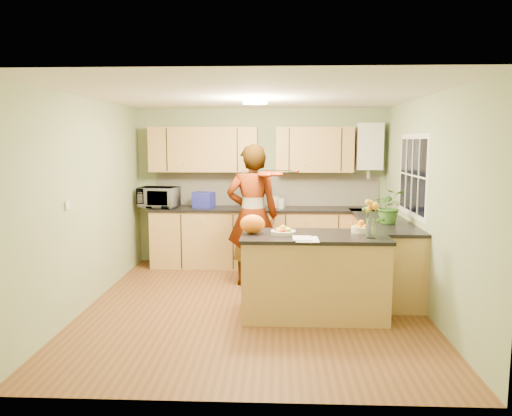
{
  "coord_description": "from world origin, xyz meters",
  "views": [
    {
      "loc": [
        0.28,
        -5.82,
        1.98
      ],
      "look_at": [
        0.0,
        0.5,
        1.13
      ],
      "focal_mm": 35.0,
      "sensor_mm": 36.0,
      "label": 1
    }
  ],
  "objects": [
    {
      "name": "violinist",
      "position": [
        -0.07,
        0.93,
        0.97
      ],
      "size": [
        0.72,
        0.49,
        1.94
      ],
      "primitive_type": "imported",
      "rotation": [
        0.0,
        0.0,
        3.17
      ],
      "color": "tan",
      "rests_on": "floor"
    },
    {
      "name": "fruit_dish",
      "position": [
        0.34,
        -0.28,
        0.98
      ],
      "size": [
        0.28,
        0.28,
        0.1
      ],
      "color": "beige",
      "rests_on": "peninsula_island"
    },
    {
      "name": "orange_bowl",
      "position": [
        1.24,
        -0.13,
        1.0
      ],
      "size": [
        0.23,
        0.23,
        0.14
      ],
      "color": "beige",
      "rests_on": "peninsula_island"
    },
    {
      "name": "wall_left",
      "position": [
        -2.0,
        0.0,
        1.25
      ],
      "size": [
        0.02,
        4.5,
        2.5
      ],
      "primitive_type": "cube",
      "color": "gray",
      "rests_on": "floor"
    },
    {
      "name": "wall_back",
      "position": [
        0.0,
        2.25,
        1.25
      ],
      "size": [
        4.0,
        0.02,
        2.5
      ],
      "primitive_type": "cube",
      "color": "gray",
      "rests_on": "floor"
    },
    {
      "name": "kettle",
      "position": [
        -0.17,
        1.95,
        1.06
      ],
      "size": [
        0.16,
        0.16,
        0.3
      ],
      "rotation": [
        0.0,
        0.0,
        -0.03
      ],
      "color": "silver",
      "rests_on": "back_counter"
    },
    {
      "name": "jar_white",
      "position": [
        0.33,
        1.91,
        1.02
      ],
      "size": [
        0.13,
        0.13,
        0.15
      ],
      "primitive_type": "cylinder",
      "rotation": [
        0.0,
        0.0,
        0.34
      ],
      "color": "silver",
      "rests_on": "back_counter"
    },
    {
      "name": "right_counter",
      "position": [
        1.7,
        0.85,
        0.47
      ],
      "size": [
        0.62,
        2.24,
        0.94
      ],
      "color": "#A47841",
      "rests_on": "floor"
    },
    {
      "name": "window_right",
      "position": [
        1.99,
        0.6,
        1.55
      ],
      "size": [
        0.01,
        1.3,
        1.05
      ],
      "color": "silver",
      "rests_on": "wall_right"
    },
    {
      "name": "splashback",
      "position": [
        0.1,
        2.23,
        1.2
      ],
      "size": [
        3.6,
        0.02,
        0.52
      ],
      "primitive_type": "cube",
      "color": "silver",
      "rests_on": "back_counter"
    },
    {
      "name": "peninsula_island",
      "position": [
        0.69,
        -0.28,
        0.47
      ],
      "size": [
        1.64,
        0.84,
        0.94
      ],
      "color": "#A47841",
      "rests_on": "floor"
    },
    {
      "name": "papers",
      "position": [
        0.59,
        -0.58,
        0.95
      ],
      "size": [
        0.25,
        0.33,
        0.01
      ],
      "primitive_type": "cube",
      "color": "white",
      "rests_on": "peninsula_island"
    },
    {
      "name": "ceiling",
      "position": [
        0.0,
        0.0,
        2.5
      ],
      "size": [
        4.0,
        4.5,
        0.02
      ],
      "primitive_type": "cube",
      "color": "silver",
      "rests_on": "wall_back"
    },
    {
      "name": "flower_vase",
      "position": [
        1.29,
        -0.46,
        1.25
      ],
      "size": [
        0.26,
        0.26,
        0.47
      ],
      "rotation": [
        0.0,
        0.0,
        -0.04
      ],
      "color": "silver",
      "rests_on": "peninsula_island"
    },
    {
      "name": "blue_box",
      "position": [
        -0.89,
        1.93,
        1.06
      ],
      "size": [
        0.36,
        0.31,
        0.25
      ],
      "primitive_type": "cube",
      "rotation": [
        0.0,
        0.0,
        -0.3
      ],
      "color": "#202494",
      "rests_on": "back_counter"
    },
    {
      "name": "boiler",
      "position": [
        1.7,
        2.09,
        1.9
      ],
      "size": [
        0.4,
        0.3,
        0.86
      ],
      "color": "silver",
      "rests_on": "wall_back"
    },
    {
      "name": "back_counter",
      "position": [
        0.1,
        1.95,
        0.47
      ],
      "size": [
        3.64,
        0.62,
        0.94
      ],
      "color": "#A47841",
      "rests_on": "floor"
    },
    {
      "name": "light_switch",
      "position": [
        -1.99,
        -0.6,
        1.3
      ],
      "size": [
        0.02,
        0.09,
        0.09
      ],
      "primitive_type": "cube",
      "color": "silver",
      "rests_on": "wall_left"
    },
    {
      "name": "microwave",
      "position": [
        -1.6,
        1.91,
        1.1
      ],
      "size": [
        0.65,
        0.5,
        0.32
      ],
      "primitive_type": "imported",
      "rotation": [
        0.0,
        0.0,
        -0.18
      ],
      "color": "silver",
      "rests_on": "back_counter"
    },
    {
      "name": "upper_cabinets",
      "position": [
        -0.18,
        2.08,
        1.85
      ],
      "size": [
        3.2,
        0.34,
        0.7
      ],
      "color": "#A47841",
      "rests_on": "wall_back"
    },
    {
      "name": "floor",
      "position": [
        0.0,
        0.0,
        0.0
      ],
      "size": [
        4.5,
        4.5,
        0.0
      ],
      "primitive_type": "plane",
      "color": "brown",
      "rests_on": "ground"
    },
    {
      "name": "wall_right",
      "position": [
        2.0,
        0.0,
        1.25
      ],
      "size": [
        0.02,
        4.5,
        2.5
      ],
      "primitive_type": "cube",
      "color": "gray",
      "rests_on": "floor"
    },
    {
      "name": "jar_cream",
      "position": [
        0.24,
        1.99,
        1.03
      ],
      "size": [
        0.15,
        0.15,
        0.18
      ],
      "primitive_type": "cylinder",
      "rotation": [
        0.0,
        0.0,
        0.38
      ],
      "color": "beige",
      "rests_on": "back_counter"
    },
    {
      "name": "violin",
      "position": [
        0.13,
        0.71,
        1.55
      ],
      "size": [
        0.69,
        0.6,
        0.17
      ],
      "primitive_type": null,
      "rotation": [
        0.17,
        0.0,
        -0.61
      ],
      "color": "#521105",
      "rests_on": "violinist"
    },
    {
      "name": "wall_front",
      "position": [
        0.0,
        -2.25,
        1.25
      ],
      "size": [
        4.0,
        0.02,
        2.5
      ],
      "primitive_type": "cube",
      "color": "gray",
      "rests_on": "floor"
    },
    {
      "name": "potted_plant",
      "position": [
        1.7,
        0.5,
        1.16
      ],
      "size": [
        0.46,
        0.42,
        0.44
      ],
      "primitive_type": "imported",
      "rotation": [
        0.0,
        0.0,
        -0.19
      ],
      "color": "#356822",
      "rests_on": "right_counter"
    },
    {
      "name": "ceiling_lamp",
      "position": [
        0.0,
        0.3,
        2.46
      ],
      "size": [
        0.3,
        0.3,
        0.07
      ],
      "color": "#FFEABF",
      "rests_on": "ceiling"
    },
    {
      "name": "orange_bag",
      "position": [
        -0.01,
        -0.23,
        1.05
      ],
      "size": [
        0.36,
        0.33,
        0.21
      ],
      "primitive_type": "ellipsoid",
      "rotation": [
        0.0,
        0.0,
        -0.41
      ],
      "color": "orange",
      "rests_on": "peninsula_island"
    }
  ]
}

